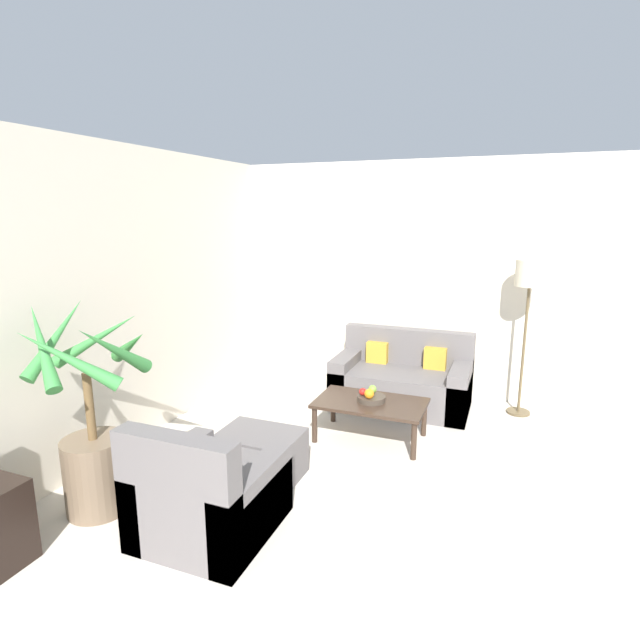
% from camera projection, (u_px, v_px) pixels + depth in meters
% --- Properties ---
extents(wall_back, '(8.47, 0.06, 2.70)m').
position_uv_depth(wall_back, '(537.00, 285.00, 5.37)').
color(wall_back, beige).
rests_on(wall_back, ground_plane).
extents(wall_left, '(0.06, 7.73, 2.70)m').
position_uv_depth(wall_left, '(56.00, 315.00, 3.79)').
color(wall_left, beige).
rests_on(wall_left, ground_plane).
extents(potted_palm, '(0.91, 0.92, 1.54)m').
position_uv_depth(potted_palm, '(94.00, 440.00, 3.53)').
color(potted_palm, brown).
rests_on(potted_palm, ground_plane).
extents(sofa_loveseat, '(1.47, 0.79, 0.82)m').
position_uv_depth(sofa_loveseat, '(402.00, 381.00, 5.55)').
color(sofa_loveseat, '#605B5B').
rests_on(sofa_loveseat, ground_plane).
extents(floor_lamp, '(0.29, 0.29, 1.65)m').
position_uv_depth(floor_lamp, '(529.00, 285.00, 5.08)').
color(floor_lamp, brown).
rests_on(floor_lamp, ground_plane).
extents(coffee_table, '(1.02, 0.60, 0.37)m').
position_uv_depth(coffee_table, '(370.00, 406.00, 4.70)').
color(coffee_table, '#38281E').
rests_on(coffee_table, ground_plane).
extents(fruit_bowl, '(0.26, 0.26, 0.05)m').
position_uv_depth(fruit_bowl, '(371.00, 398.00, 4.69)').
color(fruit_bowl, '#42382D').
rests_on(fruit_bowl, coffee_table).
extents(apple_red, '(0.07, 0.07, 0.07)m').
position_uv_depth(apple_red, '(363.00, 392.00, 4.70)').
color(apple_red, red).
rests_on(apple_red, fruit_bowl).
extents(apple_green, '(0.08, 0.08, 0.08)m').
position_uv_depth(apple_green, '(372.00, 389.00, 4.75)').
color(apple_green, olive).
rests_on(apple_green, fruit_bowl).
extents(orange_fruit, '(0.09, 0.09, 0.09)m').
position_uv_depth(orange_fruit, '(369.00, 394.00, 4.61)').
color(orange_fruit, orange).
rests_on(orange_fruit, fruit_bowl).
extents(armchair, '(0.81, 0.85, 0.84)m').
position_uv_depth(armchair, '(208.00, 497.00, 3.31)').
color(armchair, '#605B5B').
rests_on(armchair, ground_plane).
extents(ottoman, '(0.66, 0.48, 0.38)m').
position_uv_depth(ottoman, '(261.00, 454.00, 4.05)').
color(ottoman, '#605B5B').
rests_on(ottoman, ground_plane).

